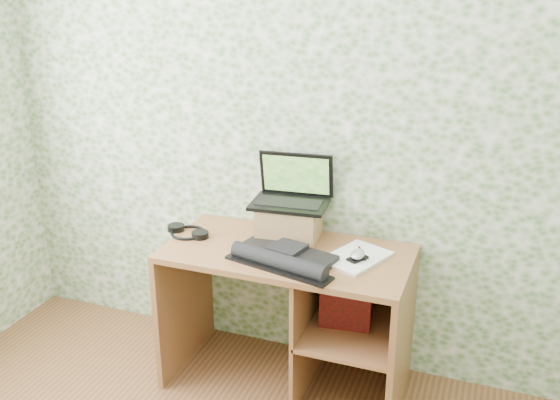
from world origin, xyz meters
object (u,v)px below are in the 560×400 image
at_px(laptop, 292,192).
at_px(notepad, 356,257).
at_px(desk, 303,299).
at_px(riser, 289,222).
at_px(keyboard, 283,257).

bearing_deg(laptop, notepad, -27.90).
xyz_separation_m(desk, notepad, (0.26, -0.00, 0.28)).
bearing_deg(desk, laptop, 127.15).
height_order(riser, notepad, riser).
relative_size(keyboard, notepad, 1.70).
height_order(riser, keyboard, riser).
bearing_deg(riser, laptop, 90.00).
bearing_deg(desk, notepad, -0.23).
height_order(desk, notepad, notepad).
distance_m(riser, keyboard, 0.28).
bearing_deg(desk, keyboard, -108.72).
height_order(laptop, notepad, laptop).
xyz_separation_m(keyboard, notepad, (0.31, 0.15, -0.02)).
relative_size(desk, keyboard, 2.20).
height_order(desk, keyboard, keyboard).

